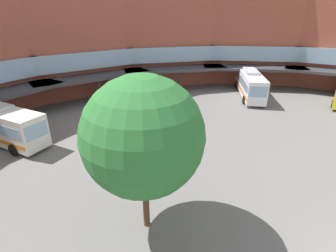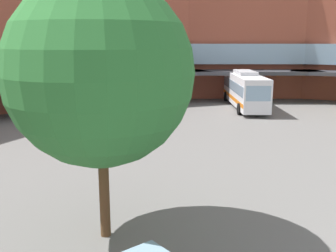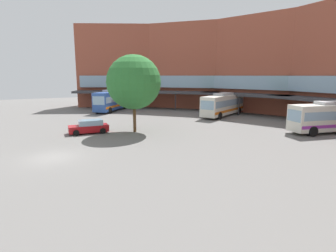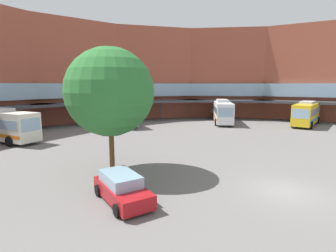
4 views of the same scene
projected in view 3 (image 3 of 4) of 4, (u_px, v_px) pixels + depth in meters
ground_plane at (53, 158)px, 22.45m from camera, size 127.70×127.70×0.00m
station_building at (299, 64)px, 33.97m from camera, size 82.53×35.52×16.68m
bus_0 at (331, 117)px, 31.89m from camera, size 4.53×10.29×3.66m
bus_1 at (223, 104)px, 45.20m from camera, size 7.30×11.19×3.75m
bus_4 at (112, 100)px, 51.41m from camera, size 9.51×8.62×3.98m
parked_car at (89, 127)px, 31.78m from camera, size 2.28×4.52×1.53m
plaza_tree at (134, 82)px, 31.60m from camera, size 6.24×6.24×8.92m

